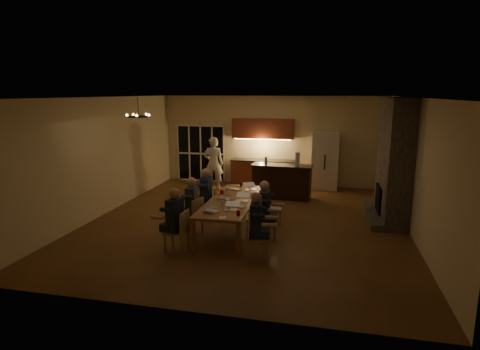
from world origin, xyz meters
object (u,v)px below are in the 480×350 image
Objects in this scene: laptop_a at (212,206)px; can_silver at (229,206)px; laptop_f at (250,186)px; mug_back at (226,189)px; person_left_far at (206,194)px; laptop_c at (225,194)px; chair_left_near at (176,231)px; chair_left_far at (207,203)px; can_cola at (241,184)px; redcup_mid at (222,192)px; plate_left at (211,208)px; bar_bottle at (266,160)px; standing_person at (213,164)px; laptop_e at (236,185)px; bar_blender at (298,159)px; person_left_near at (175,220)px; bar_island at (282,181)px; laptop_b at (232,206)px; redcup_far at (250,184)px; mug_front at (223,203)px; laptop_d at (242,196)px; plate_near at (241,207)px; mug_mid at (242,193)px; chandelier at (139,117)px; redcup_near at (238,213)px; person_left_mid at (192,206)px; person_right_mid at (264,210)px; person_right_near at (256,225)px; chair_right_mid at (267,219)px; refrigerator at (325,161)px; chair_right_far at (272,207)px.

laptop_a is 0.45m from can_silver.
laptop_f is 3.20× the size of mug_back.
person_left_far is at bearing -46.23° from laptop_a.
laptop_c is (0.66, -0.55, 0.17)m from person_left_far.
chair_left_near is 2.20m from chair_left_far.
person_left_far is 11.50× the size of can_cola.
plate_left is at bearing -85.19° from redcup_mid.
bar_bottle is at bearing -84.98° from laptop_c.
chair_left_near is 2.17m from redcup_mid.
laptop_a is (1.39, -4.87, -0.06)m from standing_person.
bar_blender is at bearing -114.09° from laptop_e.
person_left_near reaches higher than laptop_f.
bar_island is 3.03m from redcup_mid.
can_cola is (1.49, -2.38, -0.11)m from standing_person.
laptop_c is (-0.40, 0.93, 0.00)m from laptop_b.
redcup_far is 0.27m from can_cola.
mug_front is at bearing -112.99° from bar_blender.
laptop_d reaches higher than redcup_far.
bar_blender is at bearing 55.24° from redcup_far.
plate_near is 3.81m from bar_bottle.
chandelier is at bearing -162.43° from mug_mid.
redcup_near is at bearing -27.45° from plate_left.
laptop_a is (0.64, -0.53, 0.17)m from person_left_mid.
standing_person is at bearing 112.20° from mug_back.
plate_left is (-0.18, -0.34, -0.04)m from mug_front.
laptop_a is 1.53m from redcup_mid.
mug_back is (-0.15, 1.83, -0.06)m from laptop_a.
person_left_mid is at bearing -115.25° from redcup_mid.
laptop_e is 1.00× the size of laptop_f.
mug_mid is 2.93m from bar_blender.
standing_person is at bearing 110.39° from can_silver.
person_left_near is 1.00× the size of person_right_mid.
person_left_mid is 4.30m from bar_blender.
chandelier is at bearing 173.15° from mug_front.
laptop_a is at bearing 165.31° from redcup_near.
person_left_mid reaches higher than redcup_near.
person_left_far reaches higher than bar_bottle.
person_left_mid is 1.22m from laptop_d.
laptop_b is 1.00× the size of laptop_c.
standing_person is 15.37× the size of redcup_far.
bar_bottle is (-0.56, 4.79, 0.51)m from person_right_near.
mug_mid is (0.97, 2.13, 0.11)m from person_left_near.
laptop_b reaches higher than chair_right_mid.
person_right_mid is (-0.00, 1.04, 0.00)m from person_right_near.
person_right_near is 4.31× the size of laptop_e.
laptop_e is 0.52m from redcup_far.
bar_blender is at bearing -115.97° from refrigerator.
laptop_b is (-0.68, -1.51, 0.42)m from chair_right_far.
laptop_f is 2.67× the size of can_cola.
person_right_mid is 1.22m from laptop_a.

